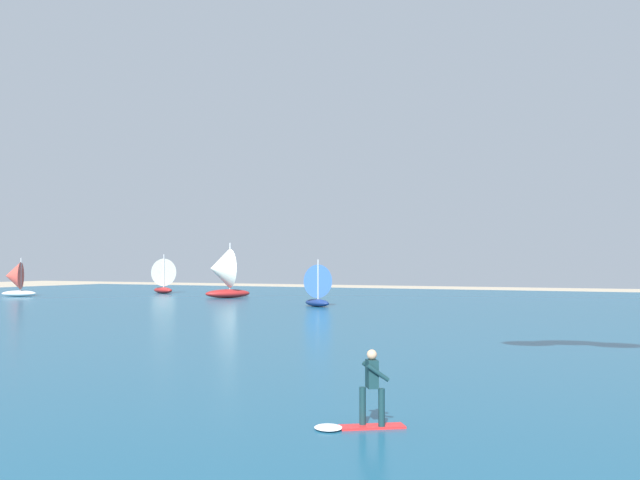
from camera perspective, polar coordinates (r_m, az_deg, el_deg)
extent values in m
cube|color=navy|center=(52.05, 15.93, -5.75)|extent=(160.00, 90.00, 0.10)
cube|color=red|center=(15.87, 4.17, -14.59)|extent=(1.40, 1.16, 0.05)
cylinder|color=#143338|center=(15.86, 3.41, -13.04)|extent=(0.14, 0.14, 0.80)
cylinder|color=#143338|center=(15.71, 4.92, -13.14)|extent=(0.14, 0.14, 0.80)
cube|color=#143338|center=(15.67, 4.16, -10.58)|extent=(0.39, 0.42, 0.60)
sphere|color=tan|center=(15.61, 4.15, -9.09)|extent=(0.22, 0.22, 0.22)
cylinder|color=#143338|center=(15.89, 4.25, -10.27)|extent=(0.46, 0.36, 0.39)
cylinder|color=#143338|center=(15.46, 4.64, -10.50)|extent=(0.46, 0.36, 0.39)
ellipsoid|color=white|center=(15.68, 0.67, -14.70)|extent=(0.89, 0.92, 0.08)
ellipsoid|color=maroon|center=(87.14, -12.39, -3.93)|extent=(4.09, 2.88, 0.73)
cylinder|color=silver|center=(86.93, -12.33, -2.41)|extent=(0.12, 0.12, 3.89)
cone|color=silver|center=(87.69, -12.58, -2.53)|extent=(2.94, 3.68, 3.27)
ellipsoid|color=silver|center=(83.06, -22.84, -3.95)|extent=(3.54, 3.00, 0.65)
cylinder|color=silver|center=(82.97, -22.71, -2.52)|extent=(0.11, 0.11, 3.49)
cone|color=#D84C3F|center=(83.14, -23.23, -2.64)|extent=(2.94, 3.27, 2.93)
ellipsoid|color=navy|center=(58.95, -0.24, -5.02)|extent=(3.35, 2.70, 0.61)
cylinder|color=silver|center=(58.75, -0.16, -3.14)|extent=(0.10, 0.10, 3.26)
cone|color=#3F72CC|center=(59.36, -0.52, -3.29)|extent=(2.68, 3.07, 2.74)
ellipsoid|color=maroon|center=(74.28, -7.35, -4.25)|extent=(4.19, 4.77, 0.89)
cylinder|color=silver|center=(74.29, -7.18, -2.07)|extent=(0.15, 0.15, 4.76)
cone|color=silver|center=(73.95, -7.94, -2.25)|extent=(4.44, 4.09, 4.00)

